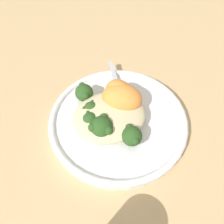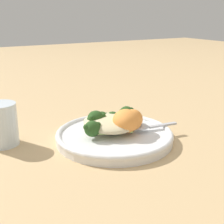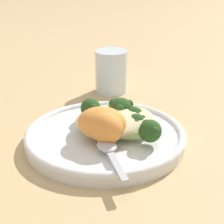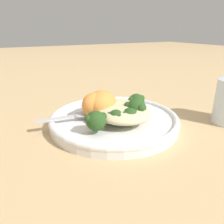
{
  "view_description": "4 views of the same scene",
  "coord_description": "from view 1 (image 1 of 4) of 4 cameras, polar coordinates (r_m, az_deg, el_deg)",
  "views": [
    {
      "loc": [
        -0.09,
        -0.23,
        0.33
      ],
      "look_at": [
        -0.03,
        -0.03,
        0.05
      ],
      "focal_mm": 35.0,
      "sensor_mm": 36.0,
      "label": 1
    },
    {
      "loc": [
        0.51,
        -0.32,
        0.26
      ],
      "look_at": [
        -0.02,
        -0.02,
        0.06
      ],
      "focal_mm": 50.0,
      "sensor_mm": 36.0,
      "label": 2
    },
    {
      "loc": [
        0.18,
        0.45,
        0.27
      ],
      "look_at": [
        -0.02,
        -0.02,
        0.05
      ],
      "focal_mm": 60.0,
      "sensor_mm": 36.0,
      "label": 3
    },
    {
      "loc": [
        -0.35,
        0.17,
        0.18
      ],
      "look_at": [
        -0.03,
        -0.01,
        0.03
      ],
      "focal_mm": 35.0,
      "sensor_mm": 36.0,
      "label": 4
    }
  ],
  "objects": [
    {
      "name": "broccoli_stalk_3",
      "position": [
        0.35,
        -1.85,
        -3.11
      ],
      "size": [
        0.09,
        0.08,
        0.04
      ],
      "rotation": [
        0.0,
        0.0,
        3.84
      ],
      "color": "#9EBC66",
      "rests_on": "plate"
    },
    {
      "name": "broccoli_stalk_0",
      "position": [
        0.39,
        -4.74,
        4.24
      ],
      "size": [
        0.1,
        0.08,
        0.03
      ],
      "rotation": [
        0.0,
        0.0,
        2.56
      ],
      "color": "#9EBC66",
      "rests_on": "plate"
    },
    {
      "name": "plate",
      "position": [
        0.39,
        1.58,
        -2.11
      ],
      "size": [
        0.24,
        0.24,
        0.02
      ],
      "color": "white",
      "rests_on": "ground_plane"
    },
    {
      "name": "broccoli_stalk_4",
      "position": [
        0.35,
        4.55,
        -4.07
      ],
      "size": [
        0.04,
        0.1,
        0.03
      ],
      "rotation": [
        0.0,
        0.0,
        4.56
      ],
      "color": "#9EBC66",
      "rests_on": "plate"
    },
    {
      "name": "sweet_potato_chunk_3",
      "position": [
        0.38,
        1.76,
        3.82
      ],
      "size": [
        0.06,
        0.05,
        0.04
      ],
      "primitive_type": "ellipsoid",
      "rotation": [
        0.0,
        0.0,
        6.05
      ],
      "color": "orange",
      "rests_on": "plate"
    },
    {
      "name": "sweet_potato_chunk_2",
      "position": [
        0.37,
        2.82,
        3.14
      ],
      "size": [
        0.09,
        0.09,
        0.05
      ],
      "primitive_type": "ellipsoid",
      "rotation": [
        0.0,
        0.0,
        2.54
      ],
      "color": "orange",
      "rests_on": "plate"
    },
    {
      "name": "broccoli_stalk_1",
      "position": [
        0.38,
        -2.8,
        1.11
      ],
      "size": [
        0.1,
        0.03,
        0.03
      ],
      "rotation": [
        0.0,
        0.0,
        3.12
      ],
      "color": "#9EBC66",
      "rests_on": "plate"
    },
    {
      "name": "sweet_potato_chunk_0",
      "position": [
        0.38,
        2.93,
        3.37
      ],
      "size": [
        0.05,
        0.05,
        0.03
      ],
      "primitive_type": "ellipsoid",
      "rotation": [
        0.0,
        0.0,
        0.11
      ],
      "color": "orange",
      "rests_on": "plate"
    },
    {
      "name": "spoon",
      "position": [
        0.42,
        1.42,
        6.65
      ],
      "size": [
        0.03,
        0.11,
        0.01
      ],
      "rotation": [
        0.0,
        0.0,
        1.44
      ],
      "color": "#B7B7BC",
      "rests_on": "plate"
    },
    {
      "name": "quinoa_mound",
      "position": [
        0.36,
        -0.73,
        -1.05
      ],
      "size": [
        0.12,
        0.1,
        0.03
      ],
      "primitive_type": "ellipsoid",
      "color": "beige",
      "rests_on": "plate"
    },
    {
      "name": "sweet_potato_chunk_1",
      "position": [
        0.39,
        1.53,
        5.08
      ],
      "size": [
        0.06,
        0.07,
        0.04
      ],
      "primitive_type": "ellipsoid",
      "rotation": [
        0.0,
        0.0,
        5.24
      ],
      "color": "orange",
      "rests_on": "plate"
    },
    {
      "name": "broccoli_stalk_2",
      "position": [
        0.37,
        -3.42,
        -1.17
      ],
      "size": [
        0.1,
        0.05,
        0.03
      ],
      "rotation": [
        0.0,
        0.0,
        3.46
      ],
      "color": "#9EBC66",
      "rests_on": "plate"
    },
    {
      "name": "ground_plane",
      "position": [
        0.41,
        2.38,
        -0.37
      ],
      "size": [
        4.0,
        4.0,
        0.0
      ],
      "primitive_type": "plane",
      "color": "tan"
    }
  ]
}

